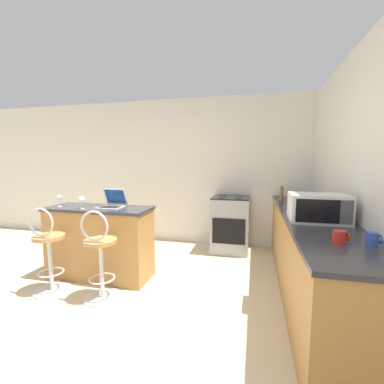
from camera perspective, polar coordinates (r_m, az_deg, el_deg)
ground_plane at (r=2.80m, az=-20.97°, el=-25.75°), size 20.00×20.00×0.00m
wall_back at (r=4.77m, az=-3.35°, el=4.53°), size 12.00×0.06×2.60m
breakfast_bar at (r=3.56m, az=-19.77°, el=-10.41°), size 1.33×0.52×0.91m
counter_right at (r=3.20m, az=24.79°, el=-12.59°), size 0.63×3.13×0.91m
bar_stool_near at (r=3.39m, az=-29.27°, el=-11.70°), size 0.40×0.40×0.99m
bar_stool_far at (r=2.99m, az=-19.75°, el=-13.63°), size 0.40×0.40×0.99m
laptop at (r=3.41m, az=-17.25°, el=-2.23°), size 0.30×0.31×0.23m
microwave at (r=2.74m, az=26.27°, el=-3.19°), size 0.52×0.37×0.26m
toaster at (r=3.39m, az=24.02°, el=-2.00°), size 0.23×0.31×0.18m
stove_range at (r=4.34m, az=8.52°, el=-7.02°), size 0.60×0.61×0.92m
wine_glass_short at (r=3.40m, az=-23.35°, el=-1.61°), size 0.08×0.08×0.15m
mug_red at (r=2.11m, az=29.97°, el=-8.65°), size 0.10×0.08×0.09m
mug_blue at (r=2.14m, az=35.23°, el=-8.62°), size 0.09×0.07×0.10m
pepper_mill at (r=3.86m, az=19.28°, el=-0.40°), size 0.05×0.05×0.24m
wine_glass_tall at (r=3.66m, az=-27.42°, el=-1.19°), size 0.07×0.07×0.16m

